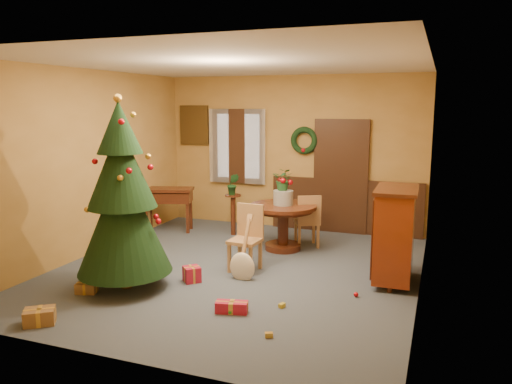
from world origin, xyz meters
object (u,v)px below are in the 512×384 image
at_px(writing_desk, 168,199).
at_px(chair_near, 247,235).
at_px(christmas_tree, 122,199).
at_px(sideboard, 395,232).
at_px(dining_table, 283,218).

bearing_deg(writing_desk, chair_near, -35.32).
relative_size(christmas_tree, writing_desk, 2.45).
xyz_separation_m(chair_near, sideboard, (2.03, 0.19, 0.18)).
relative_size(christmas_tree, sideboard, 1.94).
xyz_separation_m(dining_table, christmas_tree, (-1.39, -2.37, 0.65)).
distance_m(dining_table, sideboard, 2.08).
relative_size(writing_desk, sideboard, 0.79).
bearing_deg(chair_near, dining_table, 80.85).
relative_size(dining_table, writing_desk, 1.08).
xyz_separation_m(christmas_tree, writing_desk, (-1.00, 2.80, -0.56)).
bearing_deg(writing_desk, dining_table, -10.18).
height_order(dining_table, chair_near, chair_near).
bearing_deg(writing_desk, sideboard, -17.97).
relative_size(chair_near, christmas_tree, 0.38).
bearing_deg(sideboard, dining_table, 152.89).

